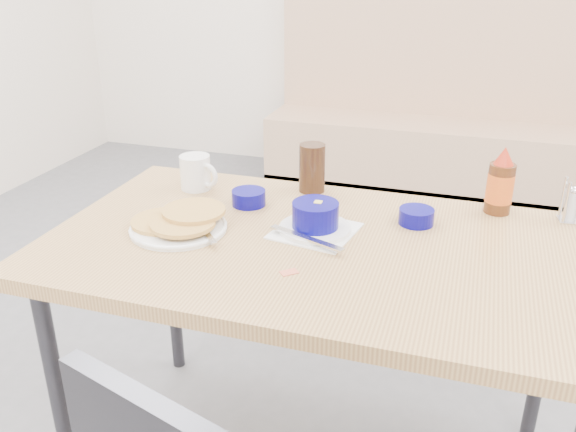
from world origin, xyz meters
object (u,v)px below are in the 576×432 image
(dining_table, at_px, (319,264))
(grits_setting, at_px, (315,220))
(syrup_bottle, at_px, (500,185))
(creamer_bowl, at_px, (249,198))
(amber_tumbler, at_px, (312,168))
(pancake_plate, at_px, (179,223))
(butter_bowl, at_px, (416,217))
(booth_bench, at_px, (420,133))
(coffee_mug, at_px, (196,172))

(dining_table, height_order, grits_setting, grits_setting)
(grits_setting, height_order, syrup_bottle, syrup_bottle)
(creamer_bowl, bearing_deg, syrup_bottle, 13.34)
(creamer_bowl, relative_size, amber_tumbler, 0.66)
(pancake_plate, distance_m, butter_bowl, 0.64)
(booth_bench, relative_size, creamer_bowl, 19.35)
(butter_bowl, height_order, amber_tumbler, amber_tumbler)
(pancake_plate, xyz_separation_m, amber_tumbler, (0.26, 0.38, 0.06))
(grits_setting, relative_size, creamer_bowl, 2.48)
(coffee_mug, distance_m, creamer_bowl, 0.21)
(booth_bench, distance_m, amber_tumbler, 2.25)
(creamer_bowl, bearing_deg, coffee_mug, 160.10)
(dining_table, bearing_deg, booth_bench, 90.00)
(creamer_bowl, bearing_deg, pancake_plate, -117.94)
(booth_bench, height_order, butter_bowl, booth_bench)
(dining_table, distance_m, pancake_plate, 0.39)
(creamer_bowl, xyz_separation_m, syrup_bottle, (0.69, 0.16, 0.06))
(dining_table, distance_m, amber_tumbler, 0.38)
(butter_bowl, bearing_deg, dining_table, -139.09)
(butter_bowl, bearing_deg, booth_bench, 95.36)
(booth_bench, xyz_separation_m, amber_tumbler, (-0.12, -2.19, 0.48))
(syrup_bottle, bearing_deg, creamer_bowl, -166.66)
(coffee_mug, xyz_separation_m, grits_setting, (0.43, -0.19, -0.02))
(dining_table, relative_size, creamer_bowl, 14.26)
(booth_bench, distance_m, butter_bowl, 2.39)
(dining_table, relative_size, amber_tumbler, 9.43)
(pancake_plate, relative_size, coffee_mug, 2.04)
(booth_bench, height_order, coffee_mug, booth_bench)
(dining_table, bearing_deg, amber_tumbler, 108.85)
(grits_setting, bearing_deg, syrup_bottle, 31.91)
(booth_bench, height_order, grits_setting, booth_bench)
(booth_bench, height_order, amber_tumbler, booth_bench)
(coffee_mug, height_order, grits_setting, coffee_mug)
(pancake_plate, bearing_deg, butter_bowl, 21.06)
(pancake_plate, distance_m, syrup_bottle, 0.89)
(booth_bench, relative_size, grits_setting, 7.80)
(dining_table, xyz_separation_m, butter_bowl, (0.22, 0.19, 0.08))
(creamer_bowl, xyz_separation_m, butter_bowl, (0.48, 0.01, -0.00))
(pancake_plate, height_order, amber_tumbler, amber_tumbler)
(coffee_mug, height_order, creamer_bowl, coffee_mug)
(coffee_mug, bearing_deg, butter_bowl, -4.91)
(amber_tumbler, bearing_deg, coffee_mug, -165.15)
(pancake_plate, xyz_separation_m, grits_setting, (0.35, 0.09, 0.02))
(grits_setting, relative_size, butter_bowl, 2.57)
(coffee_mug, bearing_deg, syrup_bottle, 5.86)
(dining_table, relative_size, syrup_bottle, 7.28)
(coffee_mug, height_order, syrup_bottle, syrup_bottle)
(dining_table, relative_size, coffee_mug, 10.38)
(dining_table, relative_size, grits_setting, 5.74)
(butter_bowl, height_order, syrup_bottle, syrup_bottle)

